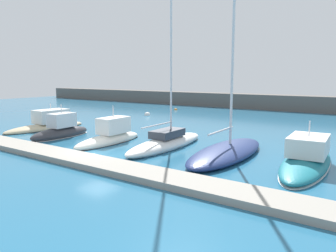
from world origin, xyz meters
The scene contains 11 objects.
ground_plane centered at (0.00, 0.00, 0.00)m, with size 120.00×120.00×0.00m, color #236084.
dock_pier centered at (0.00, -2.18, 0.18)m, with size 31.52×2.20×0.36m, color gray.
breakwater_seawall centered at (0.00, 37.90, 1.22)m, with size 108.00×3.38×2.44m, color #5B5651.
motorboat_sand_nearest centered at (-12.60, 4.80, 0.47)m, with size 2.74×9.07×2.97m.
motorboat_charcoal_second centered at (-7.64, 2.72, 0.54)m, with size 2.40×6.33×3.25m.
motorboat_ivory_third centered at (-2.11, 3.37, 0.50)m, with size 2.17×7.41×3.40m.
sailboat_white_fourth centered at (2.70, 4.60, 0.48)m, with size 2.68×9.64×18.72m.
sailboat_navy_fifth centered at (7.72, 4.62, 0.40)m, with size 3.62×10.24×16.52m.
motorboat_teal_sixth centered at (12.75, 5.10, 0.48)m, with size 3.18×9.72×3.01m.
mooring_buoy_white centered at (-11.53, 20.03, 0.00)m, with size 0.88×0.88×0.88m, color white.
mooring_buoy_orange centered at (-12.29, 28.39, 0.00)m, with size 0.51×0.51×0.51m, color orange.
Camera 1 is at (16.88, -15.46, 5.42)m, focal length 34.89 mm.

